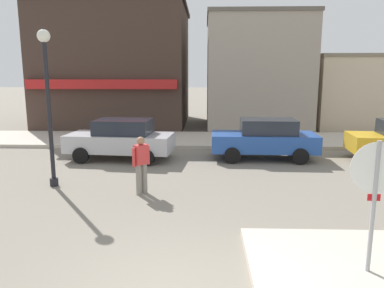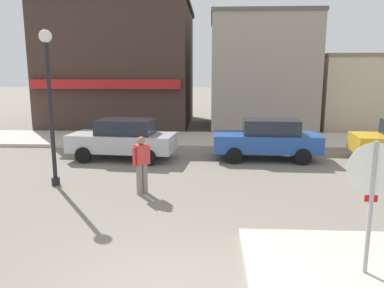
% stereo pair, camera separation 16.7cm
% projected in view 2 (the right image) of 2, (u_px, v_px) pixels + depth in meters
% --- Properties ---
extents(kerb_far, '(80.00, 4.00, 0.15)m').
position_uv_depth(kerb_far, '(200.00, 140.00, 18.36)').
color(kerb_far, beige).
rests_on(kerb_far, ground).
extents(stop_sign, '(0.82, 0.07, 2.30)m').
position_uv_depth(stop_sign, '(372.00, 191.00, 5.78)').
color(stop_sign, '#9E9EA3').
rests_on(stop_sign, ground).
extents(lamp_post, '(0.36, 0.36, 4.54)m').
position_uv_depth(lamp_post, '(49.00, 85.00, 10.64)').
color(lamp_post, black).
rests_on(lamp_post, ground).
extents(parked_car_nearest, '(4.15, 2.18, 1.56)m').
position_uv_depth(parked_car_nearest, '(123.00, 139.00, 14.41)').
color(parked_car_nearest, '#B7B7BC').
rests_on(parked_car_nearest, ground).
extents(parked_car_second, '(4.04, 1.96, 1.56)m').
position_uv_depth(parked_car_second, '(267.00, 139.00, 14.40)').
color(parked_car_second, '#234C9E').
rests_on(parked_car_second, ground).
extents(pedestrian_crossing_near, '(0.46, 0.44, 1.61)m').
position_uv_depth(pedestrian_crossing_near, '(142.00, 163.00, 10.25)').
color(pedestrian_crossing_near, gray).
rests_on(pedestrian_crossing_near, ground).
extents(building_corner_shop, '(8.76, 8.91, 7.43)m').
position_uv_depth(building_corner_shop, '(123.00, 66.00, 24.02)').
color(building_corner_shop, '#3D2D26').
rests_on(building_corner_shop, ground).
extents(building_storefront_left_near, '(5.94, 6.76, 6.61)m').
position_uv_depth(building_storefront_left_near, '(259.00, 73.00, 22.83)').
color(building_storefront_left_near, '#9E9384').
rests_on(building_storefront_left_near, ground).
extents(building_storefront_left_mid, '(5.87, 5.52, 4.34)m').
position_uv_depth(building_storefront_left_mid, '(361.00, 91.00, 22.77)').
color(building_storefront_left_mid, beige).
rests_on(building_storefront_left_mid, ground).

